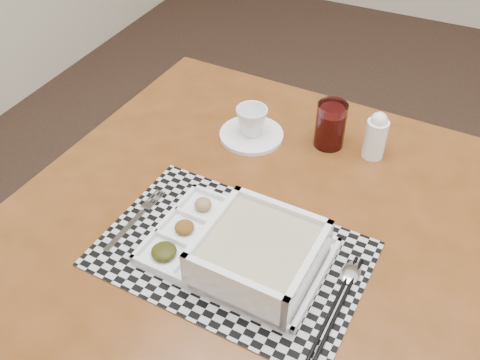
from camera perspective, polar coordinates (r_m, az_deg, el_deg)
name	(u,v)px	position (r m, az deg, el deg)	size (l,w,h in m)	color
dining_table	(257,242)	(1.11, 1.88, -6.61)	(1.00, 1.00, 0.72)	#4F2C0E
placemat	(232,254)	(0.99, -0.87, -7.90)	(0.48, 0.32, 0.00)	#B1B1B9
serving_tray	(252,255)	(0.94, 1.30, -7.97)	(0.33, 0.24, 0.09)	white
fork	(136,218)	(1.07, -11.02, -3.99)	(0.03, 0.19, 0.00)	silver
spoon	(348,278)	(0.97, 11.43, -10.24)	(0.04, 0.18, 0.01)	silver
chopsticks	(336,308)	(0.93, 10.20, -13.28)	(0.03, 0.24, 0.01)	black
saucer	(251,135)	(1.26, 1.23, 4.83)	(0.15, 0.15, 0.01)	white
cup	(252,121)	(1.23, 1.25, 6.29)	(0.07, 0.07, 0.07)	white
juice_glass	(330,126)	(1.22, 9.61, 5.66)	(0.07, 0.07, 0.11)	white
creamer_bottle	(376,136)	(1.21, 14.29, 4.61)	(0.05, 0.05, 0.11)	white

